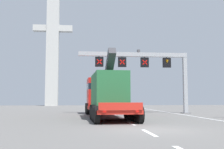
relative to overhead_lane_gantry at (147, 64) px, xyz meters
The scene contains 6 objects.
ground 16.75m from the overhead_lane_gantry, 101.98° to the right, with size 112.00×112.00×0.00m, color slate.
lane_markings 10.01m from the overhead_lane_gantry, 116.55° to the left, with size 0.20×60.85×0.01m.
edge_line_right 7.01m from the overhead_lane_gantry, 50.65° to the right, with size 0.20×63.00×0.01m, color silver.
overhead_lane_gantry is the anchor object (origin of this frame).
heavy_haul_truck_red 7.57m from the overhead_lane_gantry, 136.43° to the right, with size 3.57×14.15×5.30m.
bridge_pylon_distant 39.05m from the overhead_lane_gantry, 111.97° to the left, with size 9.00×2.00×28.93m.
Camera 1 is at (-3.40, -13.54, 1.52)m, focal length 44.26 mm.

